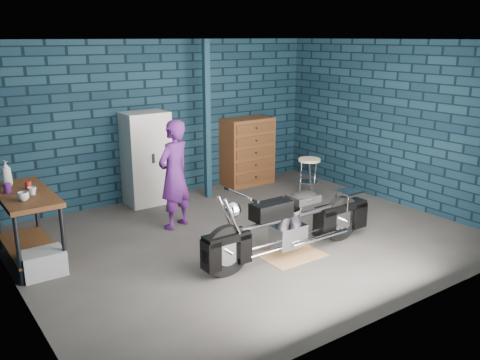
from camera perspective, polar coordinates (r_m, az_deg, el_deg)
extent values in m
plane|color=#44423F|center=(7.21, 0.81, -6.52)|extent=(6.00, 6.00, 0.00)
cube|color=#0D212E|center=(8.93, -8.62, 6.69)|extent=(6.00, 0.02, 2.70)
cube|color=#0D212E|center=(5.66, -24.64, 0.11)|extent=(0.02, 5.00, 2.70)
cube|color=#0D212E|center=(8.88, 16.87, 6.14)|extent=(0.02, 5.00, 2.70)
cube|color=silver|center=(6.67, 0.90, 15.47)|extent=(6.00, 5.00, 0.02)
cube|color=#122B39|center=(8.71, -3.73, 6.61)|extent=(0.10, 0.10, 2.70)
cube|color=brown|center=(6.87, -22.69, -4.91)|extent=(0.60, 1.40, 0.91)
cube|color=olive|center=(6.71, 5.74, -8.33)|extent=(0.80, 0.60, 0.01)
imported|color=#4E1B67|center=(7.44, -7.40, 0.60)|extent=(0.69, 0.58, 1.61)
cube|color=#96999F|center=(6.52, -21.24, -8.70)|extent=(0.49, 0.35, 0.31)
cube|color=silver|center=(8.60, -10.42, 2.38)|extent=(0.73, 0.52, 1.56)
cube|color=brown|center=(9.65, 0.88, 3.23)|extent=(0.95, 0.53, 1.27)
imported|color=beige|center=(6.37, -23.15, -1.70)|extent=(0.17, 0.17, 0.10)
imported|color=beige|center=(6.57, -22.32, -1.14)|extent=(0.11, 0.11, 0.10)
cylinder|color=#581B6F|center=(6.76, -24.66, -0.83)|extent=(0.11, 0.11, 0.12)
cylinder|color=maroon|center=(6.82, -22.68, -0.55)|extent=(0.09, 0.09, 0.10)
imported|color=#96999F|center=(7.06, -24.76, 0.70)|extent=(0.16, 0.16, 0.33)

